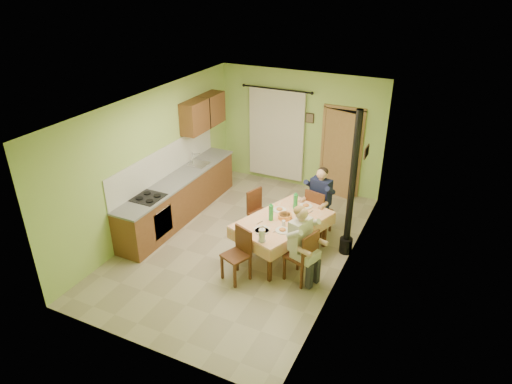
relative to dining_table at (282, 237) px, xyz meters
The scene contains 17 objects.
floor 0.92m from the dining_table, behind, with size 4.00×6.00×0.01m, color tan.
room_shell 1.66m from the dining_table, behind, with size 4.04×6.04×2.82m.
kitchen_run 2.57m from the dining_table, behind, with size 0.64×3.64×1.56m.
upper_cabinets 3.51m from the dining_table, 147.69° to the left, with size 0.35×1.40×0.70m, color brown.
curtain 3.31m from the dining_table, 115.66° to the left, with size 1.70×0.07×2.22m.
doorway 2.98m from the dining_table, 85.86° to the left, with size 0.96×0.28×2.15m.
dining_table is the anchor object (origin of this frame).
tableware 0.46m from the dining_table, 100.52° to the right, with size 0.66×1.65×0.33m.
chair_far 1.08m from the dining_table, 71.08° to the left, with size 0.51×0.51×0.99m.
chair_near 1.12m from the dining_table, 111.98° to the right, with size 0.52×0.52×0.96m.
chair_right 0.83m from the dining_table, 44.94° to the right, with size 0.55×0.55×1.00m.
chair_left 0.82m from the dining_table, 146.06° to the left, with size 0.51×0.51×0.95m.
man_far 1.20m from the dining_table, 71.17° to the left, with size 0.63×0.54×1.39m.
man_right 0.96m from the dining_table, 45.41° to the right, with size 0.57×0.64×1.39m.
stove_flue 1.37m from the dining_table, 28.40° to the left, with size 0.24×0.24×2.80m.
picture_back 3.30m from the dining_table, 101.17° to the left, with size 0.19×0.03×0.23m, color black.
picture_right 2.20m from the dining_table, 45.98° to the left, with size 0.03×0.31×0.21m, color brown.
Camera 1 is at (3.50, -6.69, 4.95)m, focal length 32.00 mm.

